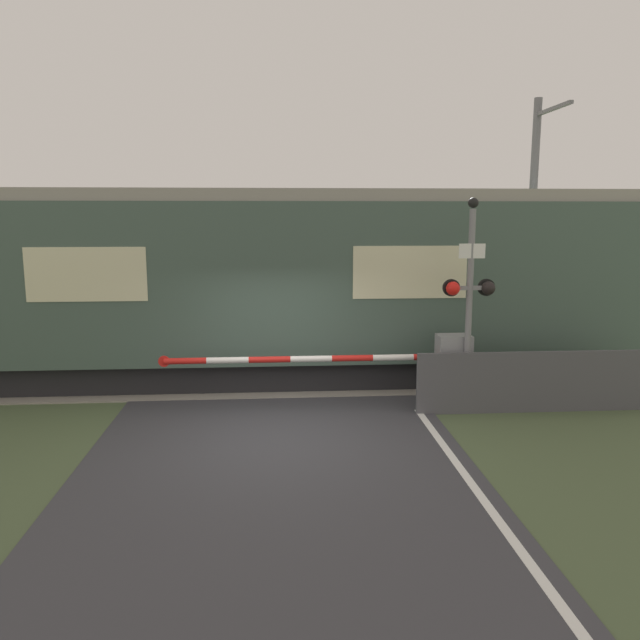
# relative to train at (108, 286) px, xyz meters

# --- Properties ---
(ground_plane) EXTENTS (80.00, 80.00, 0.00)m
(ground_plane) POSITION_rel_train_xyz_m (3.44, -3.50, -2.02)
(ground_plane) COLOR #475638
(track_bed) EXTENTS (36.00, 3.20, 0.13)m
(track_bed) POSITION_rel_train_xyz_m (3.44, 0.00, -2.00)
(track_bed) COLOR gray
(track_bed) RESTS_ON ground_plane
(train) EXTENTS (21.81, 2.88, 3.96)m
(train) POSITION_rel_train_xyz_m (0.00, 0.00, 0.00)
(train) COLOR black
(train) RESTS_ON ground_plane
(crossing_barrier) EXTENTS (5.58, 0.44, 1.32)m
(crossing_barrier) POSITION_rel_train_xyz_m (6.26, -2.23, -1.32)
(crossing_barrier) COLOR gray
(crossing_barrier) RESTS_ON ground_plane
(signal_post) EXTENTS (0.93, 0.26, 3.76)m
(signal_post) POSITION_rel_train_xyz_m (6.82, -2.53, 0.10)
(signal_post) COLOR gray
(signal_post) RESTS_ON ground_plane
(catenary_pole) EXTENTS (0.20, 1.90, 6.31)m
(catenary_pole) POSITION_rel_train_xyz_m (10.00, 2.54, 1.28)
(catenary_pole) COLOR slate
(catenary_pole) RESTS_ON ground_plane
(roadside_fence) EXTENTS (4.25, 0.06, 1.10)m
(roadside_fence) POSITION_rel_train_xyz_m (8.01, -2.70, -1.47)
(roadside_fence) COLOR #4C4C51
(roadside_fence) RESTS_ON ground_plane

